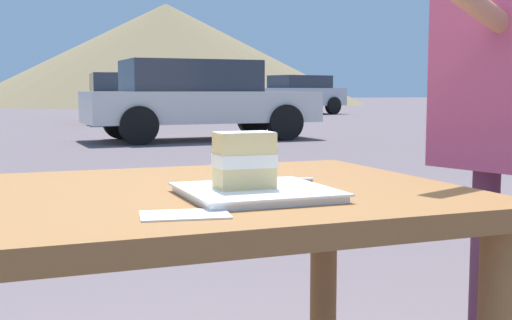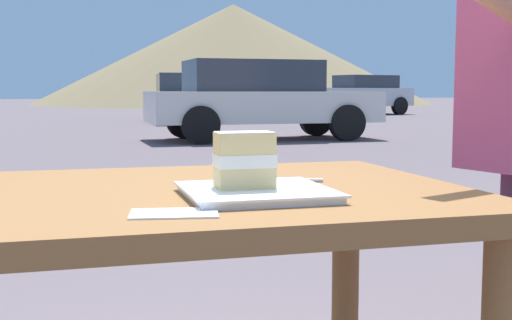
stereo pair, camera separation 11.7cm
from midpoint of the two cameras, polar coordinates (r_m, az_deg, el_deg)
name	(u,v)px [view 1 (the left image)]	position (r m, az deg, el deg)	size (l,w,h in m)	color
patio_table	(145,259)	(1.29, -12.02, -8.23)	(1.20, 0.78, 0.77)	brown
dessert_plate	(256,192)	(1.18, -2.85, -2.78)	(0.25, 0.25, 0.02)	white
cake_slice	(245,160)	(1.17, -3.84, -0.02)	(0.10, 0.07, 0.10)	#E0C17A
dessert_fork	(266,180)	(1.37, -1.60, -1.74)	(0.17, 0.05, 0.01)	silver
paper_napkin	(185,215)	(1.02, -9.38, -4.64)	(0.14, 0.10, 0.00)	silver
parked_car_near	(198,98)	(13.09, -5.19, 5.24)	(4.49, 1.89, 1.53)	beige
parked_car_far	(117,97)	(20.67, -11.84, 5.29)	(2.11, 4.27, 1.47)	beige
parked_car_extra	(297,94)	(27.18, 3.38, 5.63)	(4.33, 2.59, 1.56)	#B7BABF
distant_hill	(166,54)	(49.39, -7.69, 8.90)	(28.45, 28.45, 7.15)	olive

